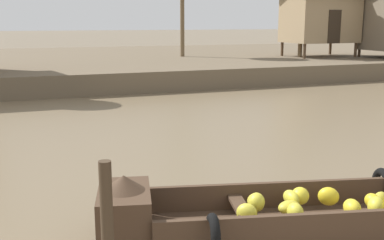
% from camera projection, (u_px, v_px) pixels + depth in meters
% --- Properties ---
extents(ground_plane, '(300.00, 300.00, 0.00)m').
position_uv_depth(ground_plane, '(132.00, 135.00, 12.17)').
color(ground_plane, '#726047').
extents(riverbank_strip, '(160.00, 20.00, 0.87)m').
position_uv_depth(riverbank_strip, '(64.00, 64.00, 27.35)').
color(riverbank_strip, brown).
rests_on(riverbank_strip, ground).
extents(banana_boat, '(5.81, 2.38, 0.90)m').
position_uv_depth(banana_boat, '(310.00, 209.00, 6.55)').
color(banana_boat, '#473323').
rests_on(banana_boat, ground).
extents(stilt_house_mid_right, '(4.49, 3.20, 4.20)m').
position_uv_depth(stilt_house_mid_right, '(320.00, 17.00, 27.00)').
color(stilt_house_mid_right, '#4C3826').
rests_on(stilt_house_mid_right, riverbank_strip).
extents(mooring_post, '(0.14, 0.14, 1.39)m').
position_uv_depth(mooring_post, '(107.00, 222.00, 5.20)').
color(mooring_post, '#423323').
rests_on(mooring_post, ground).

